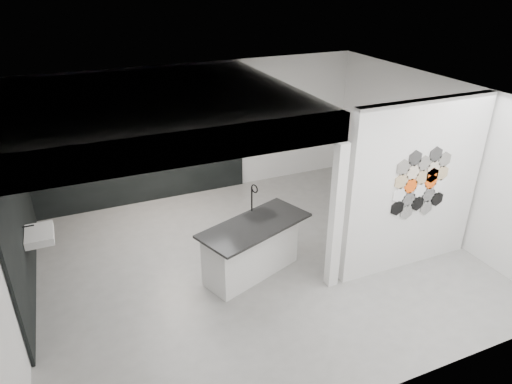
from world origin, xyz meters
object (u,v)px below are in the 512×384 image
Objects in this scene: glass_vase at (210,132)px; bottle_dark at (121,142)px; glass_bowl at (210,133)px; partition_panel at (415,188)px; kettle at (196,133)px; utensil_cup at (118,145)px; wall_basin at (39,235)px; kitchen_island at (252,247)px; stockpot at (93,146)px.

bottle_dark reaches higher than glass_vase.
glass_vase is (0.00, 0.00, 0.02)m from glass_bowl.
partition_panel reaches higher than kettle.
kettle is 1.57m from utensil_cup.
bottle_dark is (1.58, 2.07, 0.56)m from wall_basin.
kitchen_island is (-2.44, 0.74, -0.92)m from partition_panel.
partition_panel is 1.44× the size of kitchen_island.
bottle_dark is (0.53, 0.00, 0.01)m from stockpot.
glass_vase reaches higher than utensil_cup.
glass_vase is at bearing 31.35° from wall_basin.
utensil_cup is at bearing 180.00° from bottle_dark.
kettle is 1.21× the size of glass_vase.
stockpot reaches higher than wall_basin.
stockpot is 1.12× the size of bottle_dark.
stockpot is at bearing 180.00° from utensil_cup.
partition_panel reaches higher than utensil_cup.
partition_panel is 13.67× the size of stockpot.
bottle_dark is (-1.51, 0.00, 0.02)m from kettle.
partition_panel is 2.71m from kitchen_island.
wall_basin is 2.93× the size of stockpot.
stockpot is 0.47m from utensil_cup.
utensil_cup reaches higher than glass_bowl.
utensil_cup is at bearing 180.00° from glass_vase.
glass_bowl is at bearing 0.00° from stockpot.
partition_panel is at bearing -40.24° from kettle.
utensil_cup reaches higher than wall_basin.
stockpot is 1.50× the size of glass_vase.
utensil_cup is (-1.51, 3.12, 0.89)m from kitchen_island.
glass_vase is at bearing 62.81° from kitchen_island.
kitchen_island is (3.02, -1.06, -0.37)m from wall_basin.
kettle is at bearing 121.63° from partition_panel.
glass_vase reaches higher than wall_basin.
kettle is (0.06, 3.12, 0.91)m from kitchen_island.
stockpot is at bearing 180.00° from glass_vase.
partition_panel is 27.29× the size of utensil_cup.
wall_basin is 2.38m from stockpot.
glass_vase is at bearing 0.00° from bottle_dark.
kettle is 0.91× the size of bottle_dark.
stockpot is (-1.98, 3.12, 0.92)m from kitchen_island.
glass_bowl is at bearing 18.13° from kettle.
glass_bowl is at bearing 62.81° from kitchen_island.
kettle reaches higher than glass_vase.
wall_basin is at bearing -116.85° from stockpot.
wall_basin is at bearing -148.65° from glass_bowl.
kitchen_island reaches higher than wall_basin.
bottle_dark reaches higher than kettle.
wall_basin is 3.61× the size of kettle.
partition_panel is at bearing -44.84° from bottle_dark.
utensil_cup is at bearing 95.30° from kitchen_island.
glass_bowl is (0.37, 3.12, 0.88)m from kitchen_island.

